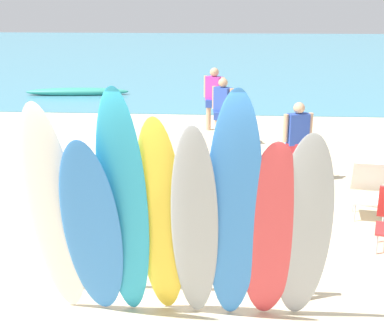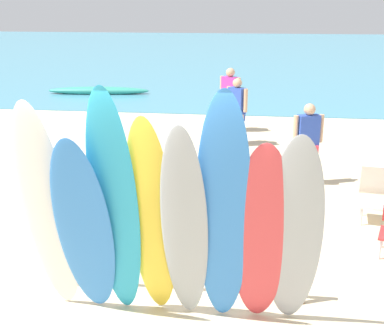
# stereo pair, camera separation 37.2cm
# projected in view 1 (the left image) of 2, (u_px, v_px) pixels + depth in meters

# --- Properties ---
(ground) EXTENTS (60.00, 60.00, 0.00)m
(ground) POSITION_uv_depth(u_px,v_px,m) (217.00, 92.00, 19.33)
(ground) COLOR beige
(ocean_water) EXTENTS (60.00, 40.00, 0.02)m
(ocean_water) POSITION_uv_depth(u_px,v_px,m) (223.00, 52.00, 34.45)
(ocean_water) COLOR teal
(ocean_water) RESTS_ON ground
(surfboard_rack) EXTENTS (2.87, 0.07, 0.63)m
(surfboard_rack) POSITION_uv_depth(u_px,v_px,m) (185.00, 256.00, 5.86)
(surfboard_rack) COLOR brown
(surfboard_rack) RESTS_ON ground
(surfboard_white_0) EXTENTS (0.56, 0.69, 2.42)m
(surfboard_white_0) POSITION_uv_depth(u_px,v_px,m) (55.00, 215.00, 5.16)
(surfboard_white_0) COLOR white
(surfboard_white_0) RESTS_ON ground
(surfboard_blue_1) EXTENTS (0.58, 0.69, 2.09)m
(surfboard_blue_1) POSITION_uv_depth(u_px,v_px,m) (93.00, 233.00, 5.14)
(surfboard_blue_1) COLOR #337AD1
(surfboard_blue_1) RESTS_ON ground
(surfboard_teal_2) EXTENTS (0.48, 0.66, 2.56)m
(surfboard_teal_2) POSITION_uv_depth(u_px,v_px,m) (124.00, 211.00, 5.08)
(surfboard_teal_2) COLOR #289EC6
(surfboard_teal_2) RESTS_ON ground
(surfboard_yellow_3) EXTENTS (0.54, 0.62, 2.27)m
(surfboard_yellow_3) POSITION_uv_depth(u_px,v_px,m) (161.00, 222.00, 5.19)
(surfboard_yellow_3) COLOR yellow
(surfboard_yellow_3) RESTS_ON ground
(surfboard_grey_4) EXTENTS (0.48, 0.69, 2.23)m
(surfboard_grey_4) POSITION_uv_depth(u_px,v_px,m) (195.00, 228.00, 5.08)
(surfboard_grey_4) COLOR #999EA3
(surfboard_grey_4) RESTS_ON ground
(surfboard_blue_5) EXTENTS (0.55, 0.62, 2.55)m
(surfboard_blue_5) POSITION_uv_depth(u_px,v_px,m) (234.00, 214.00, 5.03)
(surfboard_blue_5) COLOR #337AD1
(surfboard_blue_5) RESTS_ON ground
(surfboard_red_6) EXTENTS (0.59, 0.56, 2.05)m
(surfboard_red_6) POSITION_uv_depth(u_px,v_px,m) (270.00, 235.00, 5.15)
(surfboard_red_6) COLOR #D13D42
(surfboard_red_6) RESTS_ON ground
(surfboard_grey_7) EXTENTS (0.56, 0.56, 2.14)m
(surfboard_grey_7) POSITION_uv_depth(u_px,v_px,m) (303.00, 232.00, 5.11)
(surfboard_grey_7) COLOR #999EA3
(surfboard_grey_7) RESTS_ON ground
(beachgoer_near_rack) EXTENTS (0.55, 0.30, 1.51)m
(beachgoer_near_rack) POSITION_uv_depth(u_px,v_px,m) (297.00, 137.00, 9.48)
(beachgoer_near_rack) COLOR tan
(beachgoer_near_rack) RESTS_ON ground
(beachgoer_by_water) EXTENTS (0.49, 0.40, 1.56)m
(beachgoer_by_water) POSITION_uv_depth(u_px,v_px,m) (223.00, 107.00, 12.01)
(beachgoer_by_water) COLOR tan
(beachgoer_by_water) RESTS_ON ground
(beachgoer_strolling) EXTENTS (0.54, 0.40, 1.63)m
(beachgoer_strolling) POSITION_uv_depth(u_px,v_px,m) (214.00, 95.00, 13.28)
(beachgoer_strolling) COLOR tan
(beachgoer_strolling) RESTS_ON ground
(beach_chair_blue) EXTENTS (0.59, 0.74, 0.83)m
(beach_chair_blue) POSITION_uv_depth(u_px,v_px,m) (368.00, 188.00, 8.17)
(beach_chair_blue) COLOR #B7B7BC
(beach_chair_blue) RESTS_ON ground
(distant_boat) EXTENTS (3.67, 0.91, 0.29)m
(distant_boat) POSITION_uv_depth(u_px,v_px,m) (77.00, 92.00, 18.57)
(distant_boat) COLOR teal
(distant_boat) RESTS_ON ground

